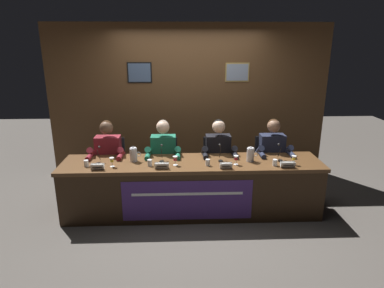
# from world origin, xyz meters

# --- Properties ---
(ground_plane) EXTENTS (12.00, 12.00, 0.00)m
(ground_plane) POSITION_xyz_m (0.00, 0.00, 0.00)
(ground_plane) COLOR #4C4742
(wall_back_panelled) EXTENTS (4.71, 0.14, 2.60)m
(wall_back_panelled) POSITION_xyz_m (-0.00, 1.45, 1.30)
(wall_back_panelled) COLOR brown
(wall_back_panelled) RESTS_ON ground_plane
(conference_table) EXTENTS (3.51, 0.73, 0.75)m
(conference_table) POSITION_xyz_m (-0.00, -0.11, 0.51)
(conference_table) COLOR brown
(conference_table) RESTS_ON ground_plane
(chair_far_left) EXTENTS (0.44, 0.44, 0.90)m
(chair_far_left) POSITION_xyz_m (-1.21, 0.55, 0.44)
(chair_far_left) COLOR black
(chair_far_left) RESTS_ON ground_plane
(panelist_far_left) EXTENTS (0.51, 0.48, 1.23)m
(panelist_far_left) POSITION_xyz_m (-1.21, 0.35, 0.72)
(panelist_far_left) COLOR black
(panelist_far_left) RESTS_ON ground_plane
(nameplate_far_left) EXTENTS (0.17, 0.06, 0.08)m
(nameplate_far_left) POSITION_xyz_m (-1.21, -0.25, 0.79)
(nameplate_far_left) COLOR white
(nameplate_far_left) RESTS_ON conference_table
(juice_glass_far_left) EXTENTS (0.06, 0.06, 0.12)m
(juice_glass_far_left) POSITION_xyz_m (-1.04, -0.15, 0.83)
(juice_glass_far_left) COLOR white
(juice_glass_far_left) RESTS_ON conference_table
(water_cup_far_left) EXTENTS (0.06, 0.06, 0.08)m
(water_cup_far_left) POSITION_xyz_m (-1.38, -0.12, 0.79)
(water_cup_far_left) COLOR silver
(water_cup_far_left) RESTS_ON conference_table
(microphone_far_left) EXTENTS (0.06, 0.17, 0.22)m
(microphone_far_left) POSITION_xyz_m (-1.25, -0.01, 0.82)
(microphone_far_left) COLOR black
(microphone_far_left) RESTS_ON conference_table
(chair_center_left) EXTENTS (0.44, 0.44, 0.90)m
(chair_center_left) POSITION_xyz_m (-0.40, 0.55, 0.44)
(chair_center_left) COLOR black
(chair_center_left) RESTS_ON ground_plane
(panelist_center_left) EXTENTS (0.51, 0.48, 1.23)m
(panelist_center_left) POSITION_xyz_m (-0.40, 0.35, 0.72)
(panelist_center_left) COLOR black
(panelist_center_left) RESTS_ON ground_plane
(nameplate_center_left) EXTENTS (0.18, 0.06, 0.08)m
(nameplate_center_left) POSITION_xyz_m (-0.40, -0.25, 0.79)
(nameplate_center_left) COLOR white
(nameplate_center_left) RESTS_ON conference_table
(juice_glass_center_left) EXTENTS (0.06, 0.06, 0.12)m
(juice_glass_center_left) POSITION_xyz_m (-0.23, -0.13, 0.83)
(juice_glass_center_left) COLOR white
(juice_glass_center_left) RESTS_ON conference_table
(water_cup_center_left) EXTENTS (0.06, 0.06, 0.08)m
(water_cup_center_left) POSITION_xyz_m (-0.56, -0.14, 0.79)
(water_cup_center_left) COLOR silver
(water_cup_center_left) RESTS_ON conference_table
(microphone_center_left) EXTENTS (0.06, 0.17, 0.22)m
(microphone_center_left) POSITION_xyz_m (-0.41, 0.03, 0.82)
(microphone_center_left) COLOR black
(microphone_center_left) RESTS_ON conference_table
(chair_center_right) EXTENTS (0.44, 0.44, 0.90)m
(chair_center_right) POSITION_xyz_m (0.40, 0.55, 0.44)
(chair_center_right) COLOR black
(chair_center_right) RESTS_ON ground_plane
(panelist_center_right) EXTENTS (0.51, 0.48, 1.23)m
(panelist_center_right) POSITION_xyz_m (0.40, 0.35, 0.72)
(panelist_center_right) COLOR black
(panelist_center_right) RESTS_ON ground_plane
(nameplate_center_right) EXTENTS (0.16, 0.06, 0.08)m
(nameplate_center_right) POSITION_xyz_m (0.43, -0.28, 0.79)
(nameplate_center_right) COLOR white
(nameplate_center_right) RESTS_ON conference_table
(juice_glass_center_right) EXTENTS (0.06, 0.06, 0.12)m
(juice_glass_center_right) POSITION_xyz_m (0.58, -0.13, 0.83)
(juice_glass_center_right) COLOR white
(juice_glass_center_right) RESTS_ON conference_table
(water_cup_center_right) EXTENTS (0.06, 0.06, 0.08)m
(water_cup_center_right) POSITION_xyz_m (0.20, -0.15, 0.79)
(water_cup_center_right) COLOR silver
(water_cup_center_right) RESTS_ON conference_table
(microphone_center_right) EXTENTS (0.06, 0.17, 0.22)m
(microphone_center_right) POSITION_xyz_m (0.39, 0.02, 0.82)
(microphone_center_right) COLOR black
(microphone_center_right) RESTS_ON conference_table
(chair_far_right) EXTENTS (0.44, 0.44, 0.90)m
(chair_far_right) POSITION_xyz_m (1.21, 0.55, 0.44)
(chair_far_right) COLOR black
(chair_far_right) RESTS_ON ground_plane
(panelist_far_right) EXTENTS (0.51, 0.48, 1.23)m
(panelist_far_right) POSITION_xyz_m (1.21, 0.35, 0.72)
(panelist_far_right) COLOR black
(panelist_far_right) RESTS_ON ground_plane
(nameplate_far_right) EXTENTS (0.19, 0.06, 0.08)m
(nameplate_far_right) POSITION_xyz_m (1.23, -0.27, 0.79)
(nameplate_far_right) COLOR white
(nameplate_far_right) RESTS_ON conference_table
(juice_glass_far_right) EXTENTS (0.06, 0.06, 0.12)m
(juice_glass_far_right) POSITION_xyz_m (1.34, -0.17, 0.83)
(juice_glass_far_right) COLOR white
(juice_glass_far_right) RESTS_ON conference_table
(water_cup_far_right) EXTENTS (0.06, 0.06, 0.08)m
(water_cup_far_right) POSITION_xyz_m (1.08, -0.19, 0.79)
(water_cup_far_right) COLOR silver
(water_cup_far_right) RESTS_ON conference_table
(microphone_far_right) EXTENTS (0.06, 0.17, 0.22)m
(microphone_far_right) POSITION_xyz_m (1.20, 0.00, 0.82)
(microphone_far_right) COLOR black
(microphone_far_right) RESTS_ON conference_table
(water_pitcher_left_side) EXTENTS (0.15, 0.10, 0.21)m
(water_pitcher_left_side) POSITION_xyz_m (-0.79, 0.05, 0.84)
(water_pitcher_left_side) COLOR silver
(water_pitcher_left_side) RESTS_ON conference_table
(water_pitcher_right_side) EXTENTS (0.15, 0.10, 0.21)m
(water_pitcher_right_side) POSITION_xyz_m (0.79, -0.01, 0.84)
(water_pitcher_right_side) COLOR silver
(water_pitcher_right_side) RESTS_ON conference_table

